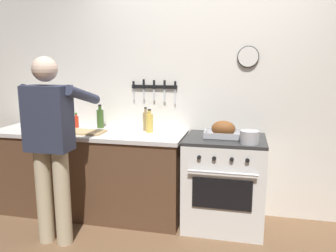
% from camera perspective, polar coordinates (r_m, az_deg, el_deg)
% --- Properties ---
extents(wall_back, '(6.00, 0.13, 2.60)m').
position_cam_1_polar(wall_back, '(3.57, 6.73, 5.74)').
color(wall_back, white).
rests_on(wall_back, ground).
extents(counter_block, '(2.03, 0.65, 0.90)m').
position_cam_1_polar(counter_block, '(3.73, -13.02, -7.59)').
color(counter_block, brown).
rests_on(counter_block, ground).
extents(stove, '(0.76, 0.67, 0.90)m').
position_cam_1_polar(stove, '(3.38, 9.49, -9.41)').
color(stove, white).
rests_on(stove, ground).
extents(person_cook, '(0.51, 0.63, 1.66)m').
position_cam_1_polar(person_cook, '(3.08, -19.28, -2.17)').
color(person_cook, '#C6B793').
rests_on(person_cook, ground).
extents(roasting_pan, '(0.35, 0.26, 0.17)m').
position_cam_1_polar(roasting_pan, '(3.23, 9.38, -0.74)').
color(roasting_pan, '#B7B7BC').
rests_on(roasting_pan, stove).
extents(saucepan, '(0.17, 0.17, 0.12)m').
position_cam_1_polar(saucepan, '(3.06, 13.70, -1.86)').
color(saucepan, '#B7B7BC').
rests_on(saucepan, stove).
extents(cutting_board, '(0.36, 0.24, 0.02)m').
position_cam_1_polar(cutting_board, '(3.52, -13.69, -1.01)').
color(cutting_board, tan).
rests_on(cutting_board, counter_block).
extents(bottle_cooking_oil, '(0.07, 0.07, 0.24)m').
position_cam_1_polar(bottle_cooking_oil, '(3.44, -3.16, 0.57)').
color(bottle_cooking_oil, gold).
rests_on(bottle_cooking_oil, counter_block).
extents(bottle_vinegar, '(0.06, 0.06, 0.25)m').
position_cam_1_polar(bottle_vinegar, '(3.53, -3.81, 0.88)').
color(bottle_vinegar, '#997F4C').
rests_on(bottle_vinegar, counter_block).
extents(bottle_olive_oil, '(0.07, 0.07, 0.26)m').
position_cam_1_polar(bottle_olive_oil, '(3.75, -11.44, 1.31)').
color(bottle_olive_oil, '#385623').
rests_on(bottle_olive_oil, counter_block).
extents(bottle_hot_sauce, '(0.05, 0.05, 0.16)m').
position_cam_1_polar(bottle_hot_sauce, '(3.83, -15.29, 0.75)').
color(bottle_hot_sauce, red).
rests_on(bottle_hot_sauce, counter_block).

